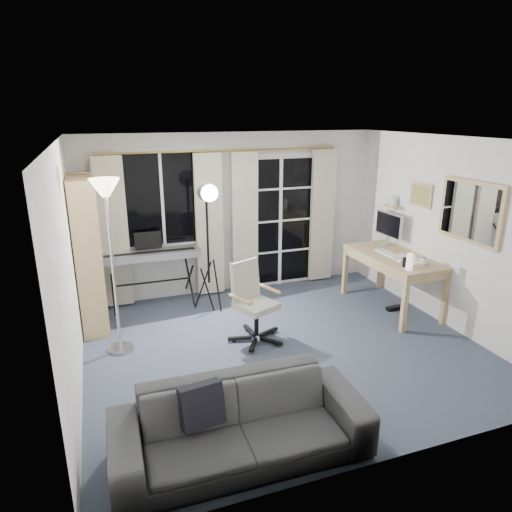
{
  "coord_description": "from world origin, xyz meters",
  "views": [
    {
      "loc": [
        -1.93,
        -4.47,
        2.68
      ],
      "look_at": [
        -0.21,
        0.35,
        1.05
      ],
      "focal_mm": 32.0,
      "sensor_mm": 36.0,
      "label": 1
    }
  ],
  "objects": [
    {
      "name": "bookshelf",
      "position": [
        -2.12,
        1.36,
        0.92
      ],
      "size": [
        0.33,
        0.91,
        1.94
      ],
      "rotation": [
        0.0,
        0.0,
        0.02
      ],
      "color": "tan",
      "rests_on": "floor"
    },
    {
      "name": "desk_clutter",
      "position": [
        1.82,
        0.31,
        0.62
      ],
      "size": [
        0.45,
        0.9,
        0.99
      ],
      "rotation": [
        0.0,
        0.0,
        0.03
      ],
      "color": "white",
      "rests_on": "desk"
    },
    {
      "name": "desk",
      "position": [
        1.88,
        0.54,
        0.69
      ],
      "size": [
        0.78,
        1.49,
        0.78
      ],
      "rotation": [
        0.0,
        0.0,
        0.03
      ],
      "color": "#9F7852",
      "rests_on": "floor"
    },
    {
      "name": "wall_shelf",
      "position": [
        2.16,
        1.05,
        1.41
      ],
      "size": [
        0.16,
        0.3,
        0.18
      ],
      "color": "tan",
      "rests_on": "floor"
    },
    {
      "name": "monitor",
      "position": [
        2.08,
        0.99,
        1.08
      ],
      "size": [
        0.19,
        0.57,
        0.49
      ],
      "rotation": [
        0.0,
        0.0,
        0.03
      ],
      "color": "silver",
      "rests_on": "desk"
    },
    {
      "name": "floor",
      "position": [
        0.0,
        0.0,
        -0.01
      ],
      "size": [
        4.5,
        4.0,
        0.02
      ],
      "primitive_type": "cube",
      "color": "#384151",
      "rests_on": "ground"
    },
    {
      "name": "window",
      "position": [
        -1.05,
        1.97,
        1.5
      ],
      "size": [
        1.2,
        0.08,
        1.4
      ],
      "color": "white",
      "rests_on": "floor"
    },
    {
      "name": "torchiere_lamp",
      "position": [
        -1.83,
        0.56,
        1.62
      ],
      "size": [
        0.33,
        0.33,
        2.01
      ],
      "rotation": [
        0.0,
        0.0,
        -0.05
      ],
      "color": "#B2B2B7",
      "rests_on": "floor"
    },
    {
      "name": "office_chair",
      "position": [
        -0.29,
        0.35,
        0.58
      ],
      "size": [
        0.68,
        0.66,
        0.98
      ],
      "rotation": [
        0.0,
        0.0,
        0.41
      ],
      "color": "black",
      "rests_on": "floor"
    },
    {
      "name": "curtains",
      "position": [
        -0.14,
        1.88,
        1.09
      ],
      "size": [
        3.6,
        0.07,
        2.13
      ],
      "color": "gold",
      "rests_on": "floor"
    },
    {
      "name": "studio_light",
      "position": [
        -0.56,
        1.26,
        1.47
      ],
      "size": [
        0.35,
        0.37,
        1.84
      ],
      "rotation": [
        0.0,
        0.0,
        0.12
      ],
      "color": "black",
      "rests_on": "floor"
    },
    {
      "name": "keyboard_piano",
      "position": [
        -1.3,
        1.7,
        0.76
      ],
      "size": [
        1.39,
        0.68,
        1.01
      ],
      "rotation": [
        0.0,
        0.0,
        -0.01
      ],
      "color": "black",
      "rests_on": "floor"
    },
    {
      "name": "mug",
      "position": [
        1.98,
        0.04,
        0.85
      ],
      "size": [
        0.13,
        0.11,
        0.13
      ],
      "primitive_type": "imported",
      "rotation": [
        0.0,
        0.0,
        0.03
      ],
      "color": "silver",
      "rests_on": "desk"
    },
    {
      "name": "french_door",
      "position": [
        0.75,
        1.97,
        1.03
      ],
      "size": [
        1.32,
        0.09,
        2.11
      ],
      "color": "white",
      "rests_on": "floor"
    },
    {
      "name": "framed_print",
      "position": [
        2.23,
        0.55,
        1.6
      ],
      "size": [
        0.03,
        0.42,
        0.32
      ],
      "color": "tan",
      "rests_on": "floor"
    },
    {
      "name": "wall_mirror",
      "position": [
        2.22,
        -0.35,
        1.55
      ],
      "size": [
        0.04,
        0.94,
        0.74
      ],
      "color": "tan",
      "rests_on": "floor"
    },
    {
      "name": "sofa",
      "position": [
        -1.02,
        -1.55,
        0.4
      ],
      "size": [
        2.05,
        0.64,
        0.8
      ],
      "rotation": [
        0.0,
        0.0,
        -0.02
      ],
      "color": "#2D2D2F",
      "rests_on": "floor"
    }
  ]
}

